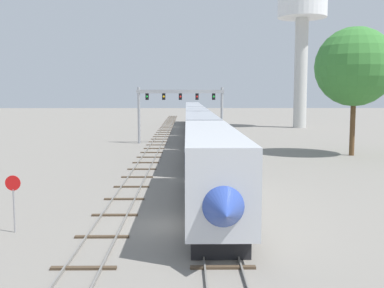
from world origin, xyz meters
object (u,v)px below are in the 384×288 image
signal_gantry (180,102)px  trackside_tree_left (355,67)px  water_tower (302,18)px  stop_sign (13,196)px  passenger_train (196,124)px

signal_gantry → trackside_tree_left: bearing=-33.8°
signal_gantry → trackside_tree_left: 23.65m
water_tower → stop_sign: 80.59m
trackside_tree_left → signal_gantry: bearing=146.2°
water_tower → trackside_tree_left: size_ratio=1.96×
signal_gantry → stop_sign: bearing=-100.6°
signal_gantry → trackside_tree_left: size_ratio=0.85×
stop_sign → trackside_tree_left: bearing=46.6°
signal_gantry → stop_sign: (-7.75, -41.60, -3.86)m
passenger_train → signal_gantry: bearing=-140.1°
passenger_train → signal_gantry: size_ratio=8.07×
passenger_train → trackside_tree_left: trackside_tree_left is taller
passenger_train → stop_sign: (-10.00, -43.48, -0.74)m
trackside_tree_left → passenger_train: bearing=139.0°
passenger_train → water_tower: size_ratio=3.52×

